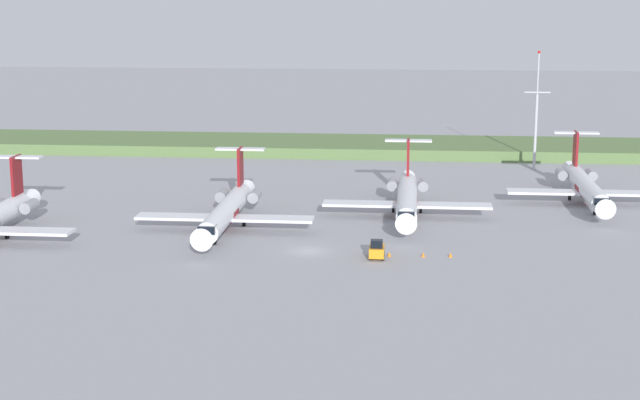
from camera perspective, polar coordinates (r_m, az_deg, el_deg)
ground_plane at (r=146.19m, az=0.54°, el=0.04°), size 500.00×500.00×0.00m
grass_berm at (r=190.19m, az=1.69°, el=3.12°), size 320.00×20.00×1.98m
regional_jet_second at (r=127.97m, az=-5.40°, el=-0.57°), size 22.81×31.00×9.00m
regional_jet_third at (r=135.68m, az=5.05°, el=0.16°), size 22.81×31.00×9.00m
regional_jet_fourth at (r=148.31m, az=15.08°, el=0.80°), size 22.81×31.00×9.00m
antenna_mast at (r=173.73m, az=12.36°, el=4.51°), size 4.40×0.50×20.39m
baggage_tug at (r=113.95m, az=3.30°, el=-2.89°), size 1.72×3.20×2.30m
safety_cone_front_marker at (r=115.04m, az=4.02°, el=-3.13°), size 0.44×0.44×0.55m
safety_cone_mid_marker at (r=115.16m, az=5.98°, el=-3.16°), size 0.44×0.44×0.55m
safety_cone_rear_marker at (r=115.43m, az=7.54°, el=-3.16°), size 0.44×0.44×0.55m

